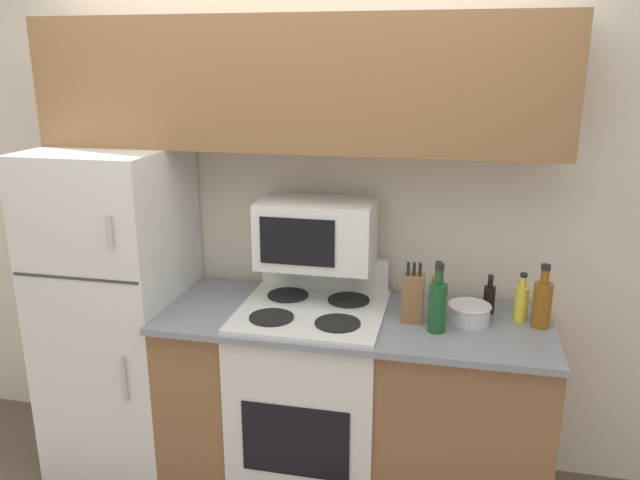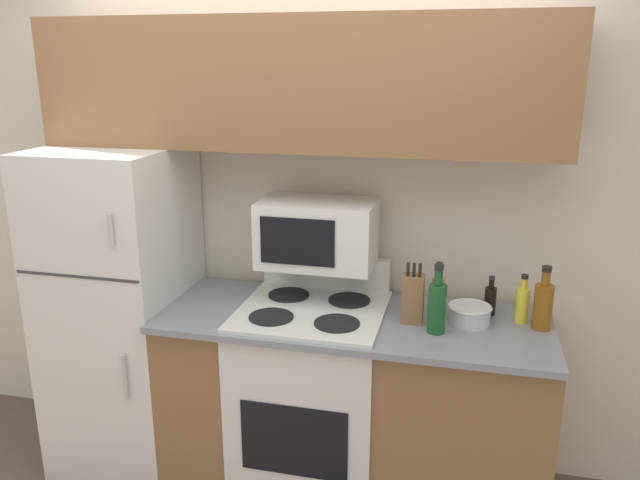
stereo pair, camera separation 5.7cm
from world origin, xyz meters
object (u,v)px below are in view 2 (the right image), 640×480
at_px(knife_block, 413,298).
at_px(bottle_vinegar, 438,293).
at_px(refrigerator, 122,310).
at_px(bottle_wine_green, 437,306).
at_px(bottle_whiskey, 543,304).
at_px(stove, 312,397).
at_px(bottle_soy_sauce, 490,299).
at_px(bottle_cooking_spray, 522,304).
at_px(microwave, 317,233).
at_px(bowl, 470,314).

bearing_deg(knife_block, bottle_vinegar, 50.26).
xyz_separation_m(refrigerator, bottle_wine_green, (1.55, -0.11, 0.22)).
bearing_deg(bottle_whiskey, stove, -176.76).
bearing_deg(bottle_soy_sauce, bottle_cooking_spray, -24.55).
bearing_deg(bottle_soy_sauce, stove, -168.07).
bearing_deg(microwave, bottle_vinegar, -1.75).
height_order(stove, bottle_soy_sauce, bottle_soy_sauce).
xyz_separation_m(bottle_whiskey, bottle_cooking_spray, (-0.08, 0.05, -0.02)).
distance_m(bowl, bottle_whiskey, 0.31).
bearing_deg(refrigerator, microwave, 6.86).
distance_m(knife_block, bottle_cooking_spray, 0.47).
xyz_separation_m(refrigerator, bottle_vinegar, (1.54, 0.10, 0.19)).
distance_m(bottle_soy_sauce, bottle_cooking_spray, 0.15).
distance_m(bottle_wine_green, bottle_cooking_spray, 0.40).
relative_size(refrigerator, bottle_soy_sauce, 9.04).
distance_m(refrigerator, bottle_whiskey, 1.99).
bearing_deg(refrigerator, bottle_vinegar, 3.72).
bearing_deg(bottle_wine_green, refrigerator, 175.81).
xyz_separation_m(microwave, bottle_vinegar, (0.56, -0.02, -0.24)).
bearing_deg(stove, knife_block, 0.72).
distance_m(refrigerator, microwave, 1.07).
xyz_separation_m(knife_block, bottle_wine_green, (0.11, -0.09, 0.01)).
distance_m(stove, bottle_cooking_spray, 1.06).
xyz_separation_m(bowl, bottle_whiskey, (0.30, 0.01, 0.07)).
distance_m(refrigerator, bowl, 1.69).
bearing_deg(bottle_wine_green, bottle_cooking_spray, 28.39).
bearing_deg(stove, bottle_vinegar, 12.89).
relative_size(knife_block, bottle_soy_sauce, 1.50).
distance_m(bottle_whiskey, bottle_soy_sauce, 0.24).
relative_size(knife_block, bottle_whiskey, 0.97).
xyz_separation_m(microwave, knife_block, (0.46, -0.14, -0.23)).
height_order(microwave, bottle_soy_sauce, microwave).
height_order(stove, bottle_vinegar, bottle_vinegar).
bearing_deg(microwave, bottle_wine_green, -22.00).
relative_size(stove, bottle_soy_sauce, 6.06).
xyz_separation_m(bottle_wine_green, bottle_soy_sauce, (0.22, 0.25, -0.05)).
bearing_deg(bottle_vinegar, bottle_whiskey, -9.07).
bearing_deg(refrigerator, stove, -1.55).
xyz_separation_m(bottle_soy_sauce, bottle_cooking_spray, (0.13, -0.06, 0.02)).
height_order(bottle_soy_sauce, bottle_vinegar, bottle_vinegar).
xyz_separation_m(bottle_wine_green, bottle_vinegar, (-0.01, 0.21, -0.02)).
xyz_separation_m(bowl, bottle_cooking_spray, (0.22, 0.06, 0.04)).
height_order(knife_block, bottle_wine_green, bottle_wine_green).
xyz_separation_m(knife_block, bottle_soy_sauce, (0.33, 0.16, -0.04)).
relative_size(stove, bottle_wine_green, 3.63).
height_order(bottle_whiskey, bottle_wine_green, bottle_wine_green).
distance_m(microwave, bottle_wine_green, 0.65).
bearing_deg(bottle_whiskey, bottle_soy_sauce, 152.64).
height_order(microwave, bottle_whiskey, microwave).
relative_size(bottle_soy_sauce, bottle_vinegar, 0.75).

